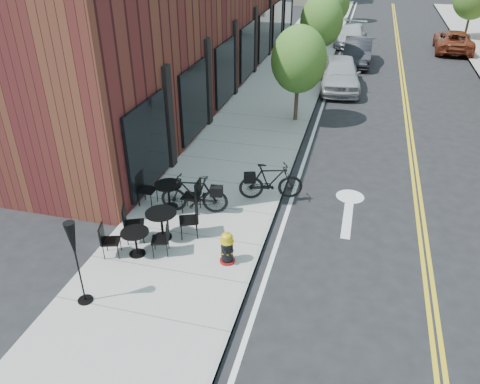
% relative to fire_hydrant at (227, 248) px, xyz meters
% --- Properties ---
extents(ground, '(120.00, 120.00, 0.00)m').
position_rel_fire_hydrant_xyz_m(ground, '(0.70, 0.85, -0.53)').
color(ground, black).
rests_on(ground, ground).
extents(sidewalk_near, '(4.00, 70.00, 0.12)m').
position_rel_fire_hydrant_xyz_m(sidewalk_near, '(-1.30, 10.85, -0.47)').
color(sidewalk_near, '#9E9B93').
rests_on(sidewalk_near, ground).
extents(building_near, '(5.00, 28.00, 7.00)m').
position_rel_fire_hydrant_xyz_m(building_near, '(-5.80, 14.85, 2.97)').
color(building_near, '#4C1918').
rests_on(building_near, ground).
extents(tree_near_a, '(2.20, 2.20, 3.81)m').
position_rel_fire_hydrant_xyz_m(tree_near_a, '(0.10, 9.85, 2.08)').
color(tree_near_a, '#382B1E').
rests_on(tree_near_a, sidewalk_near).
extents(tree_near_b, '(2.30, 2.30, 3.98)m').
position_rel_fire_hydrant_xyz_m(tree_near_b, '(0.10, 17.85, 2.19)').
color(tree_near_b, '#382B1E').
rests_on(tree_near_b, sidewalk_near).
extents(tree_near_c, '(2.10, 2.10, 3.67)m').
position_rel_fire_hydrant_xyz_m(tree_near_c, '(0.10, 25.85, 2.00)').
color(tree_near_c, '#382B1E').
rests_on(tree_near_c, sidewalk_near).
extents(fire_hydrant, '(0.50, 0.50, 0.86)m').
position_rel_fire_hydrant_xyz_m(fire_hydrant, '(0.00, 0.00, 0.00)').
color(fire_hydrant, maroon).
rests_on(fire_hydrant, sidewalk_near).
extents(bicycle_left, '(1.96, 0.82, 1.14)m').
position_rel_fire_hydrant_xyz_m(bicycle_left, '(-1.52, 1.95, 0.16)').
color(bicycle_left, black).
rests_on(bicycle_left, sidewalk_near).
extents(bicycle_right, '(1.96, 1.07, 1.13)m').
position_rel_fire_hydrant_xyz_m(bicycle_right, '(0.40, 3.24, 0.16)').
color(bicycle_right, black).
rests_on(bicycle_right, sidewalk_near).
extents(bistro_set_a, '(1.64, 0.88, 0.87)m').
position_rel_fire_hydrant_xyz_m(bistro_set_a, '(-2.24, -0.29, 0.03)').
color(bistro_set_a, black).
rests_on(bistro_set_a, sidewalk_near).
extents(bistro_set_b, '(1.87, 1.17, 1.00)m').
position_rel_fire_hydrant_xyz_m(bistro_set_b, '(-1.90, 0.54, 0.09)').
color(bistro_set_b, black).
rests_on(bistro_set_b, sidewalk_near).
extents(bistro_set_c, '(1.81, 0.80, 0.98)m').
position_rel_fire_hydrant_xyz_m(bistro_set_c, '(-2.30, 1.98, 0.08)').
color(bistro_set_c, black).
rests_on(bistro_set_c, sidewalk_near).
extents(patio_umbrella, '(0.33, 0.33, 2.03)m').
position_rel_fire_hydrant_xyz_m(patio_umbrella, '(-2.60, -2.09, 1.05)').
color(patio_umbrella, black).
rests_on(patio_umbrella, sidewalk_near).
extents(parked_car_a, '(2.38, 4.84, 1.59)m').
position_rel_fire_hydrant_xyz_m(parked_car_a, '(1.50, 14.88, 0.27)').
color(parked_car_a, '#A4A7AC').
rests_on(parked_car_a, ground).
extents(parked_car_b, '(1.60, 4.43, 1.45)m').
position_rel_fire_hydrant_xyz_m(parked_car_b, '(2.13, 20.07, 0.20)').
color(parked_car_b, black).
rests_on(parked_car_b, ground).
extents(parked_car_c, '(2.17, 4.69, 1.33)m').
position_rel_fire_hydrant_xyz_m(parked_car_c, '(1.50, 25.14, 0.14)').
color(parked_car_c, silver).
rests_on(parked_car_c, ground).
extents(parked_car_far, '(2.43, 4.91, 1.34)m').
position_rel_fire_hydrant_xyz_m(parked_car_far, '(7.98, 24.89, 0.14)').
color(parked_car_far, maroon).
rests_on(parked_car_far, ground).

